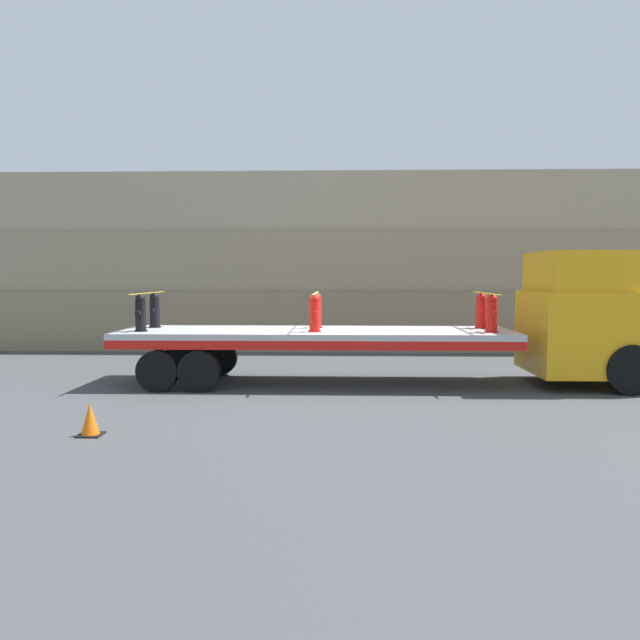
{
  "coord_description": "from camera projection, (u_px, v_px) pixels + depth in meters",
  "views": [
    {
      "loc": [
        0.58,
        -14.63,
        2.55
      ],
      "look_at": [
        0.1,
        0.0,
        1.51
      ],
      "focal_mm": 35.0,
      "sensor_mm": 36.0,
      "label": 1
    }
  ],
  "objects": [
    {
      "name": "ground_plane",
      "position": [
        316.0,
        383.0,
        14.78
      ],
      "size": [
        120.0,
        120.0,
        0.0
      ],
      "primitive_type": "plane",
      "color": "#3F4244"
    },
    {
      "name": "fire_hydrant_black_near_0",
      "position": [
        141.0,
        313.0,
        14.25
      ],
      "size": [
        0.3,
        0.53,
        0.86
      ],
      "color": "black",
      "rests_on": "flatbed_trailer"
    },
    {
      "name": "cargo_strap_front",
      "position": [
        487.0,
        293.0,
        14.5
      ],
      "size": [
        0.05,
        2.67,
        0.01
      ],
      "color": "yellow",
      "rests_on": "fire_hydrant_red_near_2"
    },
    {
      "name": "flatbed_trailer",
      "position": [
        287.0,
        340.0,
        14.73
      ],
      "size": [
        9.18,
        2.57,
        1.28
      ],
      "color": "#B2B2B7",
      "rests_on": "ground_plane"
    },
    {
      "name": "cargo_strap_rear",
      "position": [
        147.0,
        293.0,
        14.76
      ],
      "size": [
        0.05,
        2.67,
        0.01
      ],
      "color": "yellow",
      "rests_on": "fire_hydrant_black_near_0"
    },
    {
      "name": "fire_hydrant_red_near_1",
      "position": [
        315.0,
        314.0,
        14.12
      ],
      "size": [
        0.3,
        0.53,
        0.86
      ],
      "color": "red",
      "rests_on": "flatbed_trailer"
    },
    {
      "name": "rock_cliff",
      "position": [
        324.0,
        263.0,
        22.16
      ],
      "size": [
        60.0,
        3.3,
        6.03
      ],
      "color": "#84755B",
      "rests_on": "ground_plane"
    },
    {
      "name": "cargo_strap_middle",
      "position": [
        316.0,
        293.0,
        14.63
      ],
      "size": [
        0.05,
        2.67,
        0.01
      ],
      "color": "yellow",
      "rests_on": "fire_hydrant_red_near_1"
    },
    {
      "name": "fire_hydrant_red_near_2",
      "position": [
        492.0,
        314.0,
        13.99
      ],
      "size": [
        0.3,
        0.53,
        0.86
      ],
      "color": "red",
      "rests_on": "flatbed_trailer"
    },
    {
      "name": "truck_cab",
      "position": [
        590.0,
        319.0,
        14.47
      ],
      "size": [
        2.66,
        2.68,
        3.1
      ],
      "color": "orange",
      "rests_on": "ground_plane"
    },
    {
      "name": "fire_hydrant_black_far_0",
      "position": [
        155.0,
        311.0,
        15.33
      ],
      "size": [
        0.3,
        0.53,
        0.86
      ],
      "color": "black",
      "rests_on": "flatbed_trailer"
    },
    {
      "name": "fire_hydrant_red_far_2",
      "position": [
        481.0,
        311.0,
        15.07
      ],
      "size": [
        0.3,
        0.53,
        0.86
      ],
      "color": "red",
      "rests_on": "flatbed_trailer"
    },
    {
      "name": "traffic_cone",
      "position": [
        90.0,
        420.0,
        9.95
      ],
      "size": [
        0.38,
        0.38,
        0.52
      ],
      "color": "black",
      "rests_on": "ground_plane"
    },
    {
      "name": "fire_hydrant_red_far_1",
      "position": [
        316.0,
        311.0,
        15.2
      ],
      "size": [
        0.3,
        0.53,
        0.86
      ],
      "color": "red",
      "rests_on": "flatbed_trailer"
    }
  ]
}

